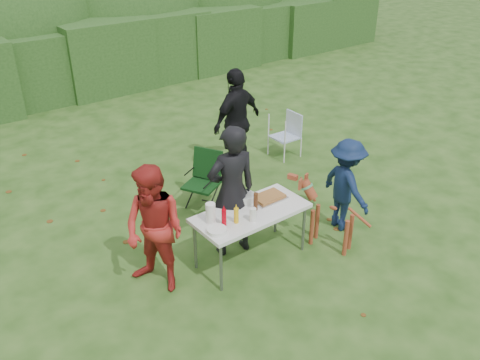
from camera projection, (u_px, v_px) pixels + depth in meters
ground at (252, 270)px, 6.55m from camera, size 80.00×80.00×0.00m
hedge_row at (35, 68)px, 11.72m from camera, size 22.00×1.40×1.70m
shrub_backdrop at (8, 24)px, 12.48m from camera, size 20.00×2.60×3.20m
folding_table at (251, 215)px, 6.45m from camera, size 1.50×0.70×0.74m
person_cook at (232, 192)px, 6.51m from camera, size 0.74×0.56×1.82m
person_red_jacket at (155, 230)px, 5.92m from camera, size 0.87×0.96×1.62m
person_black_puffy at (237, 121)px, 8.63m from camera, size 1.14×0.64×1.84m
child at (346, 185)px, 7.13m from camera, size 0.64×0.96×1.37m
dog at (332, 217)px, 6.80m from camera, size 0.71×1.06×0.93m
camping_chair at (202, 181)px, 7.71m from camera, size 0.77×0.77×0.91m
lawn_chair at (285, 135)px, 9.37m from camera, size 0.51×0.51×0.83m
food_tray at (269, 198)px, 6.68m from camera, size 0.45×0.30×0.02m
focaccia_bread at (269, 197)px, 6.67m from camera, size 0.40×0.26×0.04m
mustard_bottle at (236, 216)px, 6.15m from camera, size 0.06×0.06×0.20m
ketchup_bottle at (224, 218)px, 6.08m from camera, size 0.06×0.06×0.22m
beer_bottle at (256, 202)px, 6.40m from camera, size 0.06×0.06×0.24m
paper_towel_roll at (211, 213)px, 6.14m from camera, size 0.12×0.12×0.26m
cup_stack at (253, 215)px, 6.18m from camera, size 0.08×0.08×0.18m
pasta_bowl at (245, 198)px, 6.62m from camera, size 0.26×0.26×0.10m
plate_stack at (217, 230)px, 6.00m from camera, size 0.24×0.24×0.05m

